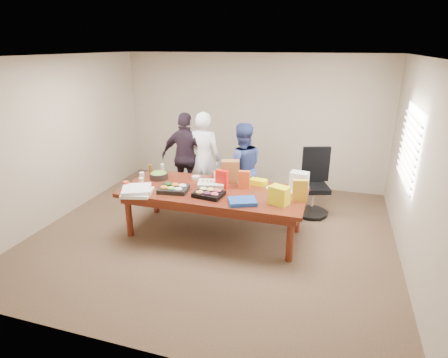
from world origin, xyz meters
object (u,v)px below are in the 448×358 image
(person_right, at_px, (242,168))
(salad_bowl, at_px, (159,176))
(person_center, at_px, (204,158))
(sheet_cake, at_px, (211,184))
(office_chair, at_px, (313,185))
(conference_table, at_px, (214,212))

(person_right, relative_size, salad_bowl, 5.23)
(person_center, relative_size, sheet_cake, 4.25)
(person_right, xyz_separation_m, salad_bowl, (-1.22, -0.76, -0.01))
(salad_bowl, bearing_deg, person_right, 31.99)
(office_chair, height_order, salad_bowl, office_chair)
(conference_table, relative_size, sheet_cake, 6.87)
(office_chair, bearing_deg, conference_table, -159.16)
(conference_table, bearing_deg, sheet_cake, 123.80)
(sheet_cake, xyz_separation_m, salad_bowl, (-0.94, 0.07, 0.01))
(person_right, relative_size, sheet_cake, 3.96)
(office_chair, bearing_deg, sheet_cake, -164.25)
(conference_table, relative_size, person_right, 1.74)
(conference_table, bearing_deg, person_right, 79.20)
(person_center, bearing_deg, salad_bowl, 65.25)
(office_chair, xyz_separation_m, person_center, (-2.01, 0.01, 0.30))
(office_chair, xyz_separation_m, person_right, (-1.24, -0.19, 0.24))
(salad_bowl, bearing_deg, office_chair, 21.22)
(person_center, bearing_deg, sheet_cake, 115.67)
(conference_table, xyz_separation_m, office_chair, (1.42, 1.16, 0.19))
(person_right, distance_m, sheet_cake, 0.88)
(conference_table, height_order, office_chair, office_chair)
(conference_table, xyz_separation_m, person_center, (-0.59, 1.17, 0.49))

